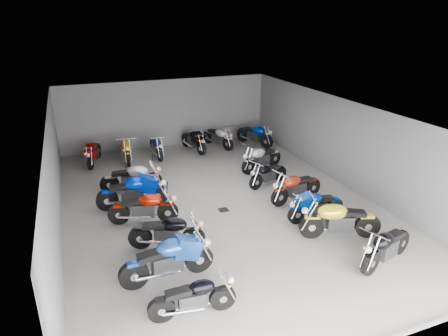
{
  "coord_description": "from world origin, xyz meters",
  "views": [
    {
      "loc": [
        -4.3,
        -11.51,
        6.1
      ],
      "look_at": [
        0.48,
        0.68,
        1.0
      ],
      "focal_mm": 32.0,
      "sensor_mm": 36.0,
      "label": 1
    }
  ],
  "objects": [
    {
      "name": "motorcycle_left_b",
      "position": [
        -2.58,
        -3.44,
        0.56
      ],
      "size": [
        2.35,
        0.48,
        1.03
      ],
      "rotation": [
        0.0,
        0.0,
        -1.53
      ],
      "color": "black",
      "rests_on": "ground"
    },
    {
      "name": "motorcycle_back_d",
      "position": [
        0.91,
        5.69,
        0.51
      ],
      "size": [
        0.6,
        2.11,
        0.94
      ],
      "rotation": [
        0.0,
        0.0,
        3.34
      ],
      "color": "black",
      "rests_on": "ground"
    },
    {
      "name": "motorcycle_right_d",
      "position": [
        2.57,
        -0.76,
        0.52
      ],
      "size": [
        2.15,
        0.61,
        0.95
      ],
      "rotation": [
        0.0,
        0.0,
        1.77
      ],
      "color": "black",
      "rests_on": "ground"
    },
    {
      "name": "motorcycle_back_b",
      "position": [
        -2.24,
        5.49,
        0.54
      ],
      "size": [
        0.48,
        2.26,
        0.99
      ],
      "rotation": [
        0.0,
        0.0,
        3.07
      ],
      "color": "black",
      "rests_on": "ground"
    },
    {
      "name": "motorcycle_left_e",
      "position": [
        -2.72,
        0.78,
        0.57
      ],
      "size": [
        2.36,
        0.54,
        1.04
      ],
      "rotation": [
        0.0,
        0.0,
        -1.69
      ],
      "color": "black",
      "rests_on": "ground"
    },
    {
      "name": "wall_back",
      "position": [
        0.0,
        7.0,
        1.6
      ],
      "size": [
        10.0,
        0.1,
        3.2
      ],
      "primitive_type": "cube",
      "color": "slate",
      "rests_on": "ground"
    },
    {
      "name": "motorcycle_right_c",
      "position": [
        2.45,
        -2.14,
        0.48
      ],
      "size": [
        2.01,
        0.4,
        0.88
      ],
      "rotation": [
        0.0,
        0.0,
        1.6
      ],
      "color": "black",
      "rests_on": "ground"
    },
    {
      "name": "motorcycle_back_c",
      "position": [
        -0.9,
        5.52,
        0.48
      ],
      "size": [
        0.4,
        2.02,
        0.89
      ],
      "rotation": [
        0.0,
        0.0,
        3.16
      ],
      "color": "black",
      "rests_on": "ground"
    },
    {
      "name": "motorcycle_left_d",
      "position": [
        -2.58,
        -0.4,
        0.52
      ],
      "size": [
        2.11,
        0.73,
        0.95
      ],
      "rotation": [
        0.0,
        0.0,
        -1.85
      ],
      "color": "black",
      "rests_on": "ground"
    },
    {
      "name": "motorcycle_back_a",
      "position": [
        -3.61,
        5.62,
        0.51
      ],
      "size": [
        0.74,
        2.05,
        0.93
      ],
      "rotation": [
        0.0,
        0.0,
        2.85
      ],
      "color": "black",
      "rests_on": "ground"
    },
    {
      "name": "motorcycle_right_a",
      "position": [
        2.79,
        -4.84,
        0.51
      ],
      "size": [
        2.07,
        0.81,
        0.94
      ],
      "rotation": [
        0.0,
        0.0,
        1.89
      ],
      "color": "black",
      "rests_on": "ground"
    },
    {
      "name": "motorcycle_back_f",
      "position": [
        3.98,
        5.45,
        0.54
      ],
      "size": [
        1.02,
        2.11,
        0.98
      ],
      "rotation": [
        0.0,
        0.0,
        3.55
      ],
      "color": "black",
      "rests_on": "ground"
    },
    {
      "name": "wall_right",
      "position": [
        5.0,
        0.0,
        1.6
      ],
      "size": [
        0.1,
        14.0,
        3.2
      ],
      "primitive_type": "cube",
      "color": "slate",
      "rests_on": "ground"
    },
    {
      "name": "motorcycle_back_e",
      "position": [
        2.2,
        5.83,
        0.51
      ],
      "size": [
        0.82,
        2.07,
        0.94
      ],
      "rotation": [
        0.0,
        0.0,
        3.47
      ],
      "color": "black",
      "rests_on": "ground"
    },
    {
      "name": "motorcycle_right_b",
      "position": [
        2.46,
        -3.31,
        0.57
      ],
      "size": [
        2.27,
        0.94,
        1.04
      ],
      "rotation": [
        0.0,
        0.0,
        1.23
      ],
      "color": "black",
      "rests_on": "ground"
    },
    {
      "name": "wall_left",
      "position": [
        -5.0,
        0.0,
        1.6
      ],
      "size": [
        0.1,
        14.0,
        3.2
      ],
      "primitive_type": "cube",
      "color": "slate",
      "rests_on": "ground"
    },
    {
      "name": "motorcycle_left_c",
      "position": [
        -2.26,
        -2.09,
        0.51
      ],
      "size": [
        2.01,
        0.96,
        0.94
      ],
      "rotation": [
        0.0,
        0.0,
        -1.97
      ],
      "color": "black",
      "rests_on": "ground"
    },
    {
      "name": "drain_grate",
      "position": [
        0.0,
        -0.5,
        0.01
      ],
      "size": [
        0.32,
        0.32,
        0.01
      ],
      "primitive_type": "cube",
      "color": "black",
      "rests_on": "ground"
    },
    {
      "name": "motorcycle_left_f",
      "position": [
        -2.55,
        2.07,
        0.54
      ],
      "size": [
        2.22,
        0.67,
        0.99
      ],
      "rotation": [
        0.0,
        0.0,
        -1.8
      ],
      "color": "black",
      "rests_on": "ground"
    },
    {
      "name": "ceiling",
      "position": [
        0.0,
        0.0,
        3.22
      ],
      "size": [
        10.0,
        14.0,
        0.04
      ],
      "primitive_type": "cube",
      "color": "black",
      "rests_on": "wall_back"
    },
    {
      "name": "motorcycle_right_e",
      "position": [
        2.31,
        0.82,
        0.45
      ],
      "size": [
        1.83,
        0.72,
        0.83
      ],
      "rotation": [
        0.0,
        0.0,
        1.9
      ],
      "color": "black",
      "rests_on": "ground"
    },
    {
      "name": "motorcycle_right_f",
      "position": [
        2.77,
        2.32,
        0.52
      ],
      "size": [
        2.1,
        0.87,
        0.96
      ],
      "rotation": [
        0.0,
        0.0,
        1.92
      ],
      "color": "black",
      "rests_on": "ground"
    },
    {
      "name": "motorcycle_left_a",
      "position": [
        -2.38,
        -4.85,
        0.46
      ],
      "size": [
        1.93,
        0.42,
        0.85
      ],
      "rotation": [
        0.0,
        0.0,
        -1.66
      ],
      "color": "black",
      "rests_on": "ground"
    },
    {
      "name": "ground",
      "position": [
        0.0,
        0.0,
        0.0
      ],
      "size": [
        14.0,
        14.0,
        0.0
      ],
      "primitive_type": "plane",
      "color": "#999692",
      "rests_on": "ground"
    }
  ]
}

